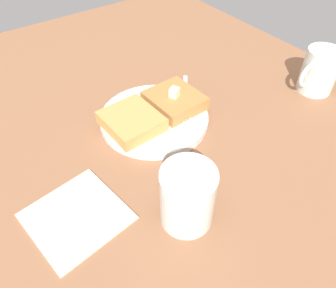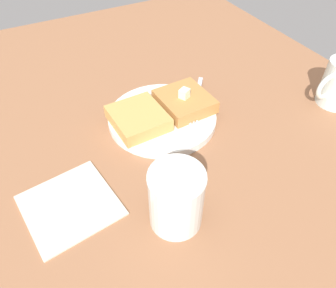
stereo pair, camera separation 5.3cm
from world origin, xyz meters
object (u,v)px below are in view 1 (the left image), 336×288
object	(u,v)px
plate	(154,118)
coffee_mug	(319,71)
syrup_jar	(187,199)
napkin	(77,216)
fork	(185,101)

from	to	relation	value
plate	coffee_mug	distance (cm)	36.32
plate	syrup_jar	world-z (taller)	syrup_jar
napkin	coffee_mug	world-z (taller)	coffee_mug
syrup_jar	coffee_mug	world-z (taller)	syrup_jar
fork	plate	bearing A→B (deg)	0.28
napkin	fork	bearing A→B (deg)	-158.84
syrup_jar	napkin	distance (cm)	16.82
fork	coffee_mug	distance (cm)	29.08
napkin	plate	bearing A→B (deg)	-152.39
fork	napkin	world-z (taller)	fork
syrup_jar	fork	bearing A→B (deg)	-127.79
fork	syrup_jar	xyz separation A→B (cm)	(16.21, 20.91, 2.77)
plate	napkin	size ratio (longest dim) A/B	1.60
coffee_mug	napkin	bearing A→B (deg)	-0.12
plate	coffee_mug	xyz separation A→B (cm)	(-34.25, 11.45, 3.83)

